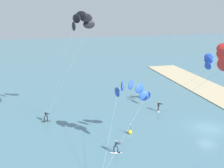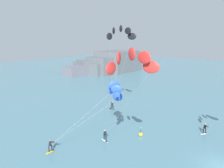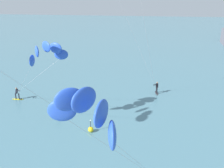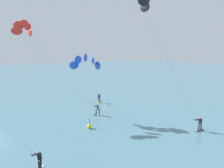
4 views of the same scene
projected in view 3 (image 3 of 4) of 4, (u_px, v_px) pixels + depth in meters
name	position (u px, v px, depth m)	size (l,w,h in m)	color
kitesurfer_mid_water	(91.00, 117.00, 11.11)	(6.78, 7.92, 10.12)	white
kitesurfer_far_out	(45.00, 55.00, 25.76)	(9.12, 7.44, 8.90)	yellow
marker_buoy	(91.00, 129.00, 26.13)	(0.56, 0.56, 1.38)	yellow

